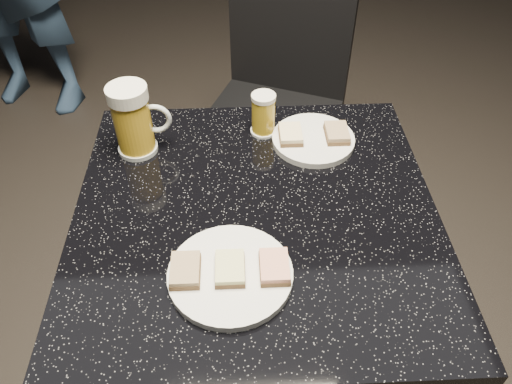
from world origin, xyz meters
TOP-DOWN VIEW (x-y plane):
  - plate_large at (-0.05, -0.15)m, footprint 0.21×0.21m
  - plate_small at (0.14, 0.21)m, footprint 0.18×0.18m
  - table at (0.00, 0.00)m, footprint 0.70×0.70m
  - beer_mug at (-0.25, 0.20)m, footprint 0.12×0.09m
  - beer_tumbler at (0.03, 0.25)m, footprint 0.06×0.06m
  - chair at (0.11, 0.76)m, footprint 0.54×0.54m
  - canapes_on_plate_large at (-0.05, -0.15)m, footprint 0.20×0.07m
  - canapes_on_plate_small at (0.14, 0.21)m, footprint 0.15×0.07m

SIDE VIEW (x-z plane):
  - chair at x=0.11m, z-range 0.06..0.94m
  - table at x=0.00m, z-range 0.13..0.88m
  - plate_large at x=-0.05m, z-range 0.75..0.76m
  - plate_small at x=0.14m, z-range 0.75..0.76m
  - canapes_on_plate_large at x=-0.05m, z-range 0.76..0.78m
  - canapes_on_plate_small at x=0.14m, z-range 0.76..0.78m
  - beer_tumbler at x=0.03m, z-range 0.75..0.85m
  - beer_mug at x=-0.25m, z-range 0.75..0.91m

